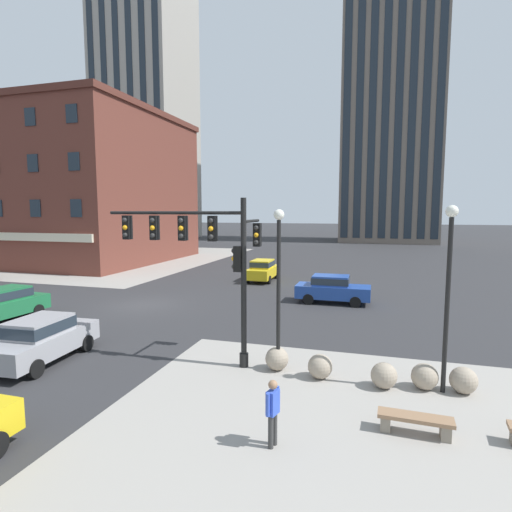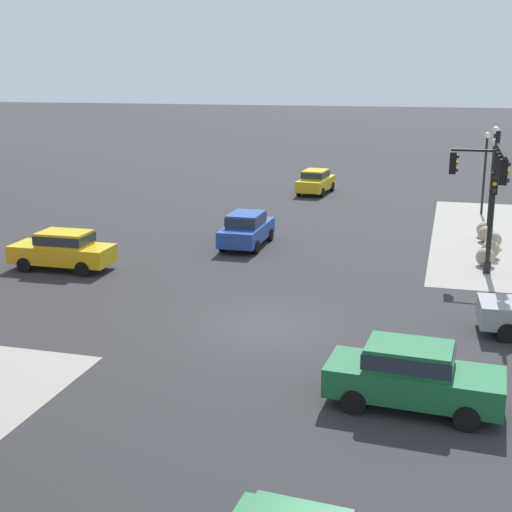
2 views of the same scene
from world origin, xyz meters
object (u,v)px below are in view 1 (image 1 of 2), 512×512
at_px(street_lamp_mid_sidewalk, 449,278).
at_px(car_cross_far, 3,303).
at_px(pedestrian_near_bench, 273,409).
at_px(traffic_signal_main, 210,252).
at_px(street_lamp_corner_near, 279,272).
at_px(bollard_sphere_curb_d, 425,376).
at_px(car_main_northbound_far, 42,338).
at_px(car_main_mid, 263,269).
at_px(bollard_sphere_curb_b, 320,366).
at_px(bollard_sphere_curb_e, 463,380).
at_px(bollard_sphere_curb_a, 277,359).
at_px(car_main_southbound_far, 332,288).
at_px(bench_near_signal, 415,422).
at_px(bollard_sphere_curb_c, 384,376).

relative_size(street_lamp_mid_sidewalk, car_cross_far, 1.27).
bearing_deg(pedestrian_near_bench, traffic_signal_main, 126.89).
bearing_deg(street_lamp_corner_near, bollard_sphere_curb_d, -1.79).
height_order(car_main_northbound_far, car_main_mid, same).
bearing_deg(pedestrian_near_bench, bollard_sphere_curb_b, 82.83).
height_order(traffic_signal_main, bollard_sphere_curb_d, traffic_signal_main).
bearing_deg(bollard_sphere_curb_e, bollard_sphere_curb_a, 178.25).
bearing_deg(traffic_signal_main, car_main_northbound_far, -162.78).
distance_m(bollard_sphere_curb_a, bollard_sphere_curb_b, 1.57).
relative_size(street_lamp_corner_near, street_lamp_mid_sidewalk, 0.98).
bearing_deg(bollard_sphere_curb_d, car_cross_far, 172.61).
bearing_deg(bollard_sphere_curb_e, pedestrian_near_bench, -137.89).
height_order(street_lamp_corner_near, car_main_northbound_far, street_lamp_corner_near).
bearing_deg(car_cross_far, car_main_southbound_far, 29.68).
bearing_deg(car_main_mid, bollard_sphere_curb_e, -57.61).
bearing_deg(bench_near_signal, car_main_southbound_far, 103.92).
xyz_separation_m(car_main_southbound_far, car_cross_far, (-15.53, -8.85, 0.00)).
bearing_deg(bollard_sphere_curb_a, street_lamp_mid_sidewalk, -3.13).
relative_size(bollard_sphere_curb_c, car_main_northbound_far, 0.18).
height_order(bollard_sphere_curb_b, car_cross_far, car_cross_far).
bearing_deg(street_lamp_mid_sidewalk, car_cross_far, 172.57).
bearing_deg(pedestrian_near_bench, car_main_mid, 106.06).
distance_m(bollard_sphere_curb_a, car_cross_far, 14.97).
distance_m(bollard_sphere_curb_d, street_lamp_mid_sidewalk, 3.20).
distance_m(car_main_northbound_far, car_cross_far, 7.49).
bearing_deg(bollard_sphere_curb_c, pedestrian_near_bench, -121.98).
height_order(bollard_sphere_curb_d, car_main_mid, car_main_mid).
distance_m(bollard_sphere_curb_a, bench_near_signal, 5.28).
relative_size(bollard_sphere_curb_e, car_main_mid, 0.18).
xyz_separation_m(pedestrian_near_bench, car_main_northbound_far, (-9.48, 2.90, -0.02)).
height_order(bench_near_signal, street_lamp_corner_near, street_lamp_corner_near).
distance_m(traffic_signal_main, bollard_sphere_curb_c, 7.18).
xyz_separation_m(bollard_sphere_curb_b, street_lamp_mid_sidewalk, (3.77, 0.01, 3.16)).
bearing_deg(street_lamp_mid_sidewalk, street_lamp_corner_near, 177.51).
bearing_deg(bollard_sphere_curb_c, car_cross_far, 171.27).
height_order(traffic_signal_main, bollard_sphere_curb_c, traffic_signal_main).
relative_size(street_lamp_mid_sidewalk, car_main_southbound_far, 1.30).
height_order(bollard_sphere_curb_c, bollard_sphere_curb_e, same).
bearing_deg(street_lamp_mid_sidewalk, bollard_sphere_curb_c, -173.48).
relative_size(pedestrian_near_bench, car_main_southbound_far, 0.37).
distance_m(bollard_sphere_curb_e, car_main_mid, 21.13).
relative_size(traffic_signal_main, bollard_sphere_curb_e, 7.37).
bearing_deg(traffic_signal_main, car_main_southbound_far, 73.39).
distance_m(pedestrian_near_bench, car_main_northbound_far, 9.92).
bearing_deg(bollard_sphere_curb_d, street_lamp_corner_near, 178.21).
distance_m(pedestrian_near_bench, car_main_southbound_far, 15.79).
relative_size(pedestrian_near_bench, car_main_mid, 0.37).
height_order(traffic_signal_main, street_lamp_mid_sidewalk, traffic_signal_main).
height_order(bollard_sphere_curb_d, street_lamp_mid_sidewalk, street_lamp_mid_sidewalk).
bearing_deg(street_lamp_corner_near, traffic_signal_main, 175.85).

